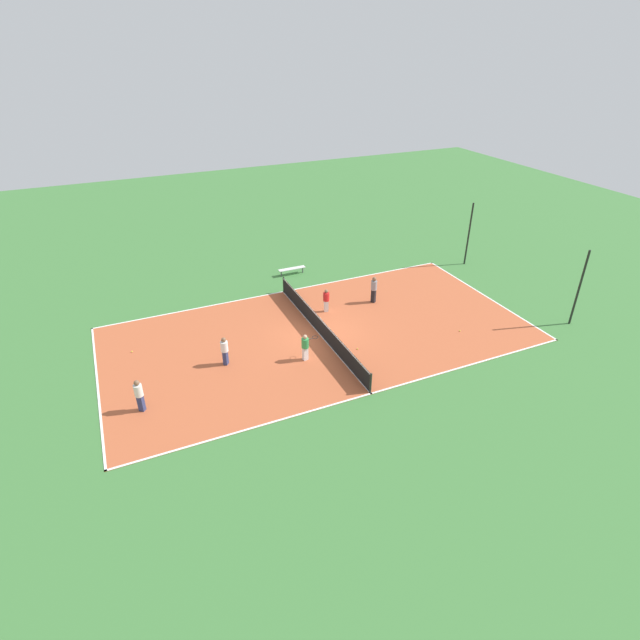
{
  "coord_description": "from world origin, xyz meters",
  "views": [
    {
      "loc": [
        21.15,
        -9.44,
        14.09
      ],
      "look_at": [
        0.0,
        0.0,
        0.9
      ],
      "focal_mm": 28.0,
      "sensor_mm": 36.0,
      "label": 1
    }
  ],
  "objects_px": {
    "tennis_ball_left_sideline": "(357,349)",
    "player_near_white": "(225,349)",
    "bench": "(292,269)",
    "player_coach_red": "(326,299)",
    "player_far_green": "(305,346)",
    "tennis_ball_near_net": "(132,352)",
    "player_far_white": "(139,394)",
    "tennis_ball_right_alley": "(460,331)",
    "player_baseline_gray": "(374,288)",
    "fence_post_back_right": "(579,288)",
    "fence_post_back_left": "(469,234)",
    "tennis_net": "(320,326)"
  },
  "relations": [
    {
      "from": "tennis_net",
      "to": "fence_post_back_right",
      "type": "bearing_deg",
      "value": 70.79
    },
    {
      "from": "fence_post_back_left",
      "to": "fence_post_back_right",
      "type": "distance_m",
      "value": 9.3
    },
    {
      "from": "player_far_white",
      "to": "tennis_ball_near_net",
      "type": "height_order",
      "value": "player_far_white"
    },
    {
      "from": "player_baseline_gray",
      "to": "tennis_ball_left_sideline",
      "type": "distance_m",
      "value": 5.53
    },
    {
      "from": "player_near_white",
      "to": "fence_post_back_left",
      "type": "xyz_separation_m",
      "value": [
        -5.36,
        18.73,
        1.33
      ]
    },
    {
      "from": "fence_post_back_left",
      "to": "fence_post_back_right",
      "type": "xyz_separation_m",
      "value": [
        9.3,
        0.0,
        0.0
      ]
    },
    {
      "from": "tennis_net",
      "to": "player_near_white",
      "type": "bearing_deg",
      "value": -82.49
    },
    {
      "from": "tennis_ball_left_sideline",
      "to": "player_near_white",
      "type": "bearing_deg",
      "value": -102.74
    },
    {
      "from": "player_near_white",
      "to": "tennis_ball_near_net",
      "type": "relative_size",
      "value": 22.32
    },
    {
      "from": "player_baseline_gray",
      "to": "tennis_ball_left_sideline",
      "type": "bearing_deg",
      "value": 111.2
    },
    {
      "from": "player_far_white",
      "to": "fence_post_back_left",
      "type": "distance_m",
      "value": 24.12
    },
    {
      "from": "player_far_white",
      "to": "tennis_ball_right_alley",
      "type": "bearing_deg",
      "value": 38.33
    },
    {
      "from": "bench",
      "to": "player_baseline_gray",
      "type": "bearing_deg",
      "value": -62.62
    },
    {
      "from": "player_baseline_gray",
      "to": "fence_post_back_left",
      "type": "distance_m",
      "value": 9.29
    },
    {
      "from": "player_baseline_gray",
      "to": "tennis_ball_near_net",
      "type": "height_order",
      "value": "player_baseline_gray"
    },
    {
      "from": "tennis_net",
      "to": "player_baseline_gray",
      "type": "relative_size",
      "value": 6.8
    },
    {
      "from": "player_near_white",
      "to": "tennis_ball_right_alley",
      "type": "bearing_deg",
      "value": -61.93
    },
    {
      "from": "tennis_ball_right_alley",
      "to": "fence_post_back_left",
      "type": "distance_m",
      "value": 9.99
    },
    {
      "from": "player_coach_red",
      "to": "fence_post_back_left",
      "type": "relative_size",
      "value": 0.32
    },
    {
      "from": "bench",
      "to": "fence_post_back_left",
      "type": "height_order",
      "value": "fence_post_back_left"
    },
    {
      "from": "player_far_green",
      "to": "tennis_ball_left_sideline",
      "type": "bearing_deg",
      "value": -15.58
    },
    {
      "from": "player_coach_red",
      "to": "fence_post_back_right",
      "type": "bearing_deg",
      "value": -11.49
    },
    {
      "from": "player_baseline_gray",
      "to": "player_coach_red",
      "type": "distance_m",
      "value": 3.11
    },
    {
      "from": "player_far_white",
      "to": "player_near_white",
      "type": "xyz_separation_m",
      "value": [
        -1.95,
        4.21,
        -0.04
      ]
    },
    {
      "from": "tennis_net",
      "to": "player_far_white",
      "type": "height_order",
      "value": "player_far_white"
    },
    {
      "from": "bench",
      "to": "player_coach_red",
      "type": "distance_m",
      "value": 5.76
    },
    {
      "from": "player_far_white",
      "to": "player_coach_red",
      "type": "distance_m",
      "value": 12.02
    },
    {
      "from": "bench",
      "to": "tennis_ball_near_net",
      "type": "xyz_separation_m",
      "value": [
        5.66,
        -11.01,
        -0.34
      ]
    },
    {
      "from": "bench",
      "to": "player_coach_red",
      "type": "height_order",
      "value": "player_coach_red"
    },
    {
      "from": "tennis_net",
      "to": "bench",
      "type": "relative_size",
      "value": 6.08
    },
    {
      "from": "tennis_net",
      "to": "player_near_white",
      "type": "relative_size",
      "value": 7.42
    },
    {
      "from": "tennis_ball_near_net",
      "to": "bench",
      "type": "bearing_deg",
      "value": 117.2
    },
    {
      "from": "player_far_white",
      "to": "tennis_ball_left_sideline",
      "type": "distance_m",
      "value": 10.79
    },
    {
      "from": "player_baseline_gray",
      "to": "tennis_ball_near_net",
      "type": "relative_size",
      "value": 24.36
    },
    {
      "from": "player_far_white",
      "to": "tennis_ball_right_alley",
      "type": "xyz_separation_m",
      "value": [
        0.21,
        16.72,
        -0.86
      ]
    },
    {
      "from": "player_far_green",
      "to": "player_baseline_gray",
      "type": "bearing_deg",
      "value": 22.9
    },
    {
      "from": "player_far_green",
      "to": "fence_post_back_right",
      "type": "height_order",
      "value": "fence_post_back_right"
    },
    {
      "from": "player_near_white",
      "to": "tennis_ball_left_sideline",
      "type": "height_order",
      "value": "player_near_white"
    },
    {
      "from": "bench",
      "to": "tennis_ball_left_sideline",
      "type": "bearing_deg",
      "value": -91.83
    },
    {
      "from": "tennis_ball_near_net",
      "to": "player_near_white",
      "type": "bearing_deg",
      "value": 54.04
    },
    {
      "from": "tennis_net",
      "to": "player_far_white",
      "type": "relative_size",
      "value": 7.14
    },
    {
      "from": "player_far_green",
      "to": "tennis_ball_near_net",
      "type": "xyz_separation_m",
      "value": [
        -4.24,
        -7.88,
        -0.78
      ]
    },
    {
      "from": "player_near_white",
      "to": "tennis_ball_left_sideline",
      "type": "bearing_deg",
      "value": -64.88
    },
    {
      "from": "player_near_white",
      "to": "tennis_ball_left_sideline",
      "type": "relative_size",
      "value": 22.32
    },
    {
      "from": "tennis_ball_left_sideline",
      "to": "tennis_ball_right_alley",
      "type": "distance_m",
      "value": 6.01
    },
    {
      "from": "tennis_net",
      "to": "player_coach_red",
      "type": "distance_m",
      "value": 2.62
    },
    {
      "from": "player_coach_red",
      "to": "tennis_ball_right_alley",
      "type": "bearing_deg",
      "value": -23.19
    },
    {
      "from": "player_far_white",
      "to": "tennis_ball_right_alley",
      "type": "distance_m",
      "value": 16.75
    },
    {
      "from": "player_far_green",
      "to": "tennis_ball_near_net",
      "type": "height_order",
      "value": "player_far_green"
    },
    {
      "from": "player_far_white",
      "to": "player_near_white",
      "type": "distance_m",
      "value": 4.64
    }
  ]
}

